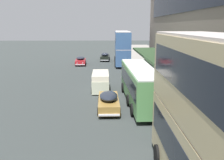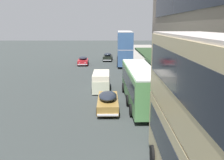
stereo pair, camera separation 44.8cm
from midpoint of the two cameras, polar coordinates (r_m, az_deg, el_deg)
name	(u,v)px [view 2 (the right image)]	position (r m, az deg, el deg)	size (l,w,h in m)	color
transit_bus_kerbside_front	(125,47)	(45.44, 3.18, 7.64)	(3.01, 11.62, 5.92)	#3A5D91
transit_bus_kerbside_rear	(142,83)	(22.39, 7.35, -0.62)	(3.05, 11.14, 3.26)	#558F51
transit_bus_kerbside_far	(212,129)	(9.01, 23.20, -10.24)	(2.88, 11.10, 6.54)	tan
sedan_second_mid	(135,75)	(31.34, 5.77, 1.07)	(1.89, 4.33, 1.58)	gray
sedan_trailing_near	(83,61)	(45.14, -6.36, 4.42)	(2.04, 4.55, 1.50)	#AB1C23
sedan_lead_mid	(108,101)	(20.69, -0.33, -4.78)	(1.81, 4.90, 1.53)	olive
sedan_oncoming_front	(108,57)	(50.31, -0.73, 5.35)	(1.99, 4.74, 1.61)	black
vw_van	(101,80)	(26.83, -2.00, -0.07)	(1.92, 4.56, 1.96)	beige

